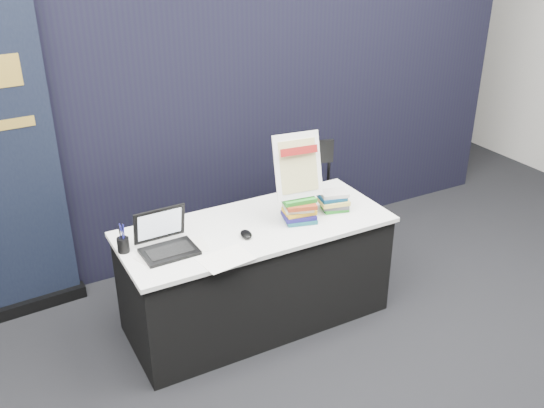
{
  "coord_description": "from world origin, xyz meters",
  "views": [
    {
      "loc": [
        -1.59,
        -2.59,
        2.63
      ],
      "look_at": [
        0.12,
        0.55,
        0.87
      ],
      "focal_mm": 40.0,
      "sensor_mm": 36.0,
      "label": 1
    }
  ],
  "objects_px": {
    "book_stack_tall": "(300,209)",
    "stacking_chair": "(316,207)",
    "laptop": "(166,241)",
    "display_table": "(256,273)",
    "book_stack_short": "(334,201)",
    "info_sign": "(298,166)"
  },
  "relations": [
    {
      "from": "book_stack_tall",
      "to": "stacking_chair",
      "type": "xyz_separation_m",
      "value": [
        0.39,
        0.39,
        -0.25
      ]
    },
    {
      "from": "display_table",
      "to": "info_sign",
      "type": "bearing_deg",
      "value": -9.07
    },
    {
      "from": "display_table",
      "to": "laptop",
      "type": "relative_size",
      "value": 5.4
    },
    {
      "from": "laptop",
      "to": "stacking_chair",
      "type": "bearing_deg",
      "value": 13.0
    },
    {
      "from": "stacking_chair",
      "to": "book_stack_short",
      "type": "bearing_deg",
      "value": -90.37
    },
    {
      "from": "book_stack_tall",
      "to": "info_sign",
      "type": "distance_m",
      "value": 0.29
    },
    {
      "from": "book_stack_tall",
      "to": "stacking_chair",
      "type": "relative_size",
      "value": 0.22
    },
    {
      "from": "book_stack_tall",
      "to": "laptop",
      "type": "bearing_deg",
      "value": 177.0
    },
    {
      "from": "laptop",
      "to": "info_sign",
      "type": "bearing_deg",
      "value": -2.71
    },
    {
      "from": "laptop",
      "to": "book_stack_tall",
      "type": "distance_m",
      "value": 0.91
    },
    {
      "from": "book_stack_tall",
      "to": "stacking_chair",
      "type": "height_order",
      "value": "stacking_chair"
    },
    {
      "from": "info_sign",
      "to": "book_stack_tall",
      "type": "bearing_deg",
      "value": -83.08
    },
    {
      "from": "laptop",
      "to": "book_stack_tall",
      "type": "relative_size",
      "value": 1.44
    },
    {
      "from": "book_stack_short",
      "to": "stacking_chair",
      "type": "xyz_separation_m",
      "value": [
        0.1,
        0.36,
        -0.23
      ]
    },
    {
      "from": "book_stack_short",
      "to": "info_sign",
      "type": "bearing_deg",
      "value": 178.74
    },
    {
      "from": "laptop",
      "to": "book_stack_short",
      "type": "bearing_deg",
      "value": -2.76
    },
    {
      "from": "laptop",
      "to": "stacking_chair",
      "type": "xyz_separation_m",
      "value": [
        1.3,
        0.34,
        -0.23
      ]
    },
    {
      "from": "laptop",
      "to": "book_stack_short",
      "type": "relative_size",
      "value": 1.53
    },
    {
      "from": "book_stack_tall",
      "to": "stacking_chair",
      "type": "bearing_deg",
      "value": 45.07
    },
    {
      "from": "book_stack_tall",
      "to": "stacking_chair",
      "type": "distance_m",
      "value": 0.6
    },
    {
      "from": "book_stack_tall",
      "to": "info_sign",
      "type": "xyz_separation_m",
      "value": [
        0.0,
        0.03,
        0.29
      ]
    },
    {
      "from": "book_stack_short",
      "to": "stacking_chair",
      "type": "height_order",
      "value": "stacking_chair"
    }
  ]
}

